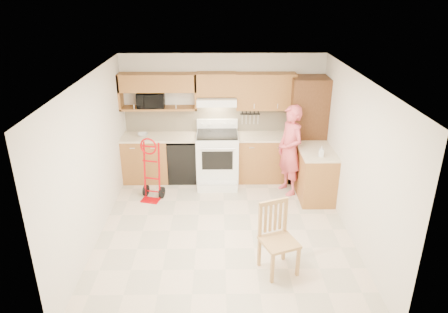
{
  "coord_description": "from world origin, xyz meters",
  "views": [
    {
      "loc": [
        -0.09,
        -5.76,
        3.74
      ],
      "look_at": [
        0.0,
        0.5,
        1.1
      ],
      "focal_mm": 33.16,
      "sensor_mm": 36.0,
      "label": 1
    }
  ],
  "objects_px": {
    "range": "(217,154)",
    "hand_truck": "(150,172)",
    "person": "(290,150)",
    "dining_chair": "(279,240)",
    "microwave": "(151,100)"
  },
  "relations": [
    {
      "from": "range",
      "to": "person",
      "type": "height_order",
      "value": "person"
    },
    {
      "from": "microwave",
      "to": "dining_chair",
      "type": "xyz_separation_m",
      "value": [
        2.13,
        -3.11,
        -1.13
      ]
    },
    {
      "from": "range",
      "to": "dining_chair",
      "type": "distance_m",
      "value": 2.95
    },
    {
      "from": "dining_chair",
      "to": "range",
      "type": "bearing_deg",
      "value": 85.85
    },
    {
      "from": "hand_truck",
      "to": "dining_chair",
      "type": "bearing_deg",
      "value": -30.86
    },
    {
      "from": "range",
      "to": "hand_truck",
      "type": "relative_size",
      "value": 1.11
    },
    {
      "from": "microwave",
      "to": "person",
      "type": "distance_m",
      "value": 2.85
    },
    {
      "from": "range",
      "to": "person",
      "type": "xyz_separation_m",
      "value": [
        1.36,
        -0.45,
        0.26
      ]
    },
    {
      "from": "range",
      "to": "hand_truck",
      "type": "height_order",
      "value": "range"
    },
    {
      "from": "range",
      "to": "person",
      "type": "bearing_deg",
      "value": -18.21
    },
    {
      "from": "person",
      "to": "hand_truck",
      "type": "relative_size",
      "value": 1.58
    },
    {
      "from": "hand_truck",
      "to": "dining_chair",
      "type": "height_order",
      "value": "hand_truck"
    },
    {
      "from": "microwave",
      "to": "person",
      "type": "height_order",
      "value": "microwave"
    },
    {
      "from": "hand_truck",
      "to": "range",
      "type": "bearing_deg",
      "value": 44.78
    },
    {
      "from": "person",
      "to": "hand_truck",
      "type": "bearing_deg",
      "value": -107.16
    }
  ]
}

